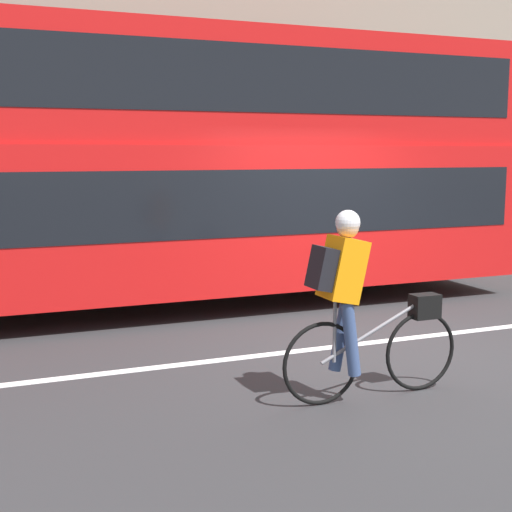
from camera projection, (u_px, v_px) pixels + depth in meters
ground_plane at (381, 344)px, 8.13m from camera, size 80.00×80.00×0.00m
road_center_line at (378, 342)px, 8.20m from camera, size 50.00×0.14×0.01m
sidewalk_curb at (224, 268)px, 13.02m from camera, size 60.00×1.85×0.14m
building_facade at (203, 66)px, 13.46m from camera, size 60.00×0.30×7.56m
bus at (151, 157)px, 9.76m from camera, size 10.51×2.54×3.76m
cyclist_on_bike at (356, 300)px, 6.17m from camera, size 1.75×0.32×1.69m
trash_bin at (122, 245)px, 12.15m from camera, size 0.48×0.48×0.91m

